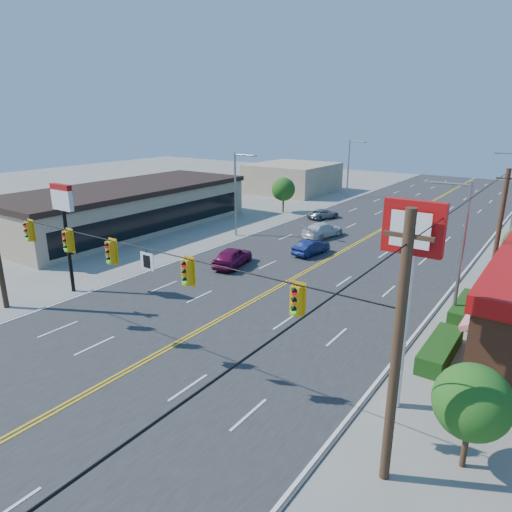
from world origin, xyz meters
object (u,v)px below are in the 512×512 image
Objects in this scene: pizza_hut_sign at (64,216)px; car_blue at (311,248)px; signal_span at (128,268)px; kfc_pylon at (409,266)px; car_silver at (323,214)px; car_magenta at (233,257)px; car_white at (323,230)px.

pizza_hut_sign is 1.80× the size of car_blue.
signal_span is 3.55× the size of pizza_hut_sign.
kfc_pylon is 2.19× the size of car_silver.
car_magenta is (-16.37, 10.24, -5.30)m from kfc_pylon.
car_blue is (3.54, 6.23, -0.12)m from car_magenta.
signal_span reaches higher than car_silver.
car_blue is (9.17, 16.47, -4.56)m from pizza_hut_sign.
car_magenta reaches higher than car_white.
pizza_hut_sign is 19.39m from car_blue.
car_silver is at bearing 121.84° from kfc_pylon.
car_silver is (-5.50, 13.06, -0.09)m from car_blue.
car_white is (1.71, 11.97, -0.06)m from car_magenta.
car_silver is at bearing -95.97° from car_magenta.
signal_span is 5.12× the size of car_white.
car_silver is at bearing -59.48° from car_blue.
car_silver is (3.67, 29.53, -4.64)m from pizza_hut_sign.
car_white is 1.23× the size of car_silver.
pizza_hut_sign is at bearing 49.41° from car_magenta.
car_white is (-3.54, 26.20, -4.20)m from signal_span.
car_white is (-1.83, 5.73, 0.06)m from car_blue.
car_white is at bearing -64.61° from car_blue.
signal_span is 20.98m from car_blue.
pizza_hut_sign is at bearing 68.56° from car_blue.
car_white is at bearing 135.61° from car_silver.
signal_span is at bearing 121.14° from car_silver.
pizza_hut_sign is (-10.88, 4.00, 0.30)m from signal_span.
car_blue is (-1.71, 20.47, -4.26)m from signal_span.
signal_span is at bearing 98.46° from car_magenta.
kfc_pylon reaches higher than car_magenta.
car_white is at bearing 97.70° from signal_span.
pizza_hut_sign is (-22.00, 0.00, -0.86)m from kfc_pylon.
signal_span is 15.73m from car_magenta.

